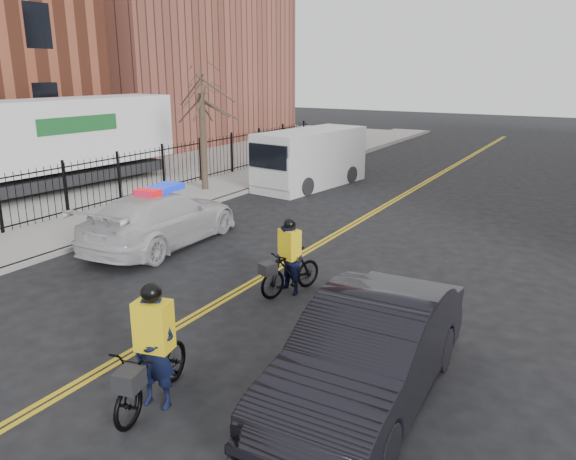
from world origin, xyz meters
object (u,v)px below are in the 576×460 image
at_px(semi_trailer, 41,141).
at_px(police_cruiser, 162,218).
at_px(cyclist_far, 289,264).
at_px(cargo_van, 308,159).
at_px(dark_sedan, 368,353).
at_px(cyclist_near, 156,364).

bearing_deg(semi_trailer, police_cruiser, -13.85).
bearing_deg(cyclist_far, cargo_van, 134.99).
height_order(cargo_van, semi_trailer, semi_trailer).
bearing_deg(dark_sedan, semi_trailer, 154.43).
bearing_deg(cyclist_far, police_cruiser, -175.78).
bearing_deg(cargo_van, cyclist_near, -61.76).
bearing_deg(cyclist_near, police_cruiser, 118.87).
bearing_deg(dark_sedan, cyclist_far, 133.01).
height_order(police_cruiser, cyclist_near, cyclist_near).
bearing_deg(cyclist_near, dark_sedan, 18.34).
distance_m(semi_trailer, cyclist_near, 17.89).
xyz_separation_m(police_cruiser, dark_sedan, (8.50, -4.72, 0.04)).
bearing_deg(cargo_van, semi_trailer, -135.09).
xyz_separation_m(dark_sedan, cyclist_far, (-3.33, 3.34, -0.15)).
xyz_separation_m(cargo_van, cyclist_far, (5.47, -11.29, -0.50)).
xyz_separation_m(dark_sedan, cyclist_near, (-2.84, -1.70, -0.15)).
distance_m(police_cruiser, cargo_van, 9.93).
height_order(police_cruiser, cyclist_far, cyclist_far).
relative_size(police_cruiser, semi_trailer, 0.46).
relative_size(cyclist_near, cyclist_far, 1.18).
relative_size(semi_trailer, cyclist_near, 5.72).
bearing_deg(dark_sedan, cargo_van, 119.15).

